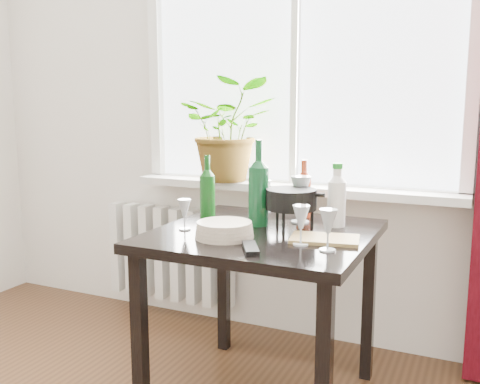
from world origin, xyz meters
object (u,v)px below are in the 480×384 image
at_px(wine_bottle_right, 259,182).
at_px(wineglass_back_center, 300,199).
at_px(wineglass_far_right, 328,230).
at_px(wineglass_front_left, 185,214).
at_px(wine_bottle_left, 207,187).
at_px(table, 264,252).
at_px(tv_remote, 250,248).
at_px(cleaning_bottle, 337,195).
at_px(bottle_amber, 304,188).
at_px(radiator, 170,253).
at_px(cutting_board, 325,239).
at_px(wineglass_back_left, 264,196).
at_px(plate_stack, 224,230).
at_px(fondue_pot, 291,208).
at_px(wineglass_front_right, 301,225).
at_px(potted_plant, 229,130).

height_order(wine_bottle_right, wineglass_back_center, wine_bottle_right).
relative_size(wineglass_far_right, wineglass_front_left, 1.19).
bearing_deg(wine_bottle_left, table, -16.57).
bearing_deg(tv_remote, wine_bottle_right, 79.21).
relative_size(cleaning_bottle, wineglass_far_right, 1.75).
bearing_deg(table, bottle_amber, 78.85).
height_order(wine_bottle_right, tv_remote, wine_bottle_right).
height_order(radiator, wineglass_front_left, wineglass_front_left).
height_order(radiator, cutting_board, cutting_board).
relative_size(wine_bottle_right, wineglass_back_left, 2.38).
height_order(bottle_amber, plate_stack, bottle_amber).
relative_size(bottle_amber, fondue_pot, 1.11).
height_order(bottle_amber, fondue_pot, bottle_amber).
distance_m(fondue_pot, cutting_board, 0.25).
xyz_separation_m(cleaning_bottle, plate_stack, (-0.34, -0.37, -0.10)).
relative_size(wine_bottle_right, bottle_amber, 1.38).
xyz_separation_m(wine_bottle_right, wineglass_back_left, (-0.08, 0.27, -0.11)).
height_order(radiator, fondue_pot, fondue_pot).
bearing_deg(wineglass_front_right, wine_bottle_right, 138.39).
relative_size(radiator, potted_plant, 1.48).
xyz_separation_m(wineglass_far_right, plate_stack, (-0.41, 0.02, -0.05)).
bearing_deg(radiator, tv_remote, -45.17).
distance_m(wine_bottle_left, tv_remote, 0.56).
distance_m(wine_bottle_right, wineglass_back_left, 0.31).
bearing_deg(wineglass_far_right, wineglass_front_right, 162.05).
relative_size(table, wineglass_back_left, 5.47).
xyz_separation_m(bottle_amber, tv_remote, (0.01, -0.62, -0.13)).
relative_size(radiator, plate_stack, 3.51).
bearing_deg(wineglass_front_right, wineglass_back_center, 108.67).
bearing_deg(wineglass_back_left, wine_bottle_right, -73.04).
bearing_deg(wineglass_front_right, radiator, 143.46).
bearing_deg(radiator, wine_bottle_left, -44.80).
bearing_deg(fondue_pot, wineglass_far_right, -57.08).
bearing_deg(wine_bottle_left, wineglass_far_right, -24.18).
bearing_deg(wineglass_back_center, potted_plant, 144.54).
height_order(wine_bottle_left, wineglass_back_left, wine_bottle_left).
height_order(table, wineglass_back_center, wineglass_back_center).
distance_m(table, fondue_pot, 0.21).
bearing_deg(cutting_board, wineglass_front_left, -173.44).
xyz_separation_m(wineglass_back_center, wineglass_back_left, (-0.23, 0.15, -0.03)).
height_order(table, wineglass_front_left, wineglass_front_left).
distance_m(wine_bottle_right, plate_stack, 0.30).
height_order(radiator, plate_stack, plate_stack).
bearing_deg(radiator, cleaning_bottle, -21.45).
xyz_separation_m(wine_bottle_left, bottle_amber, (0.37, 0.23, -0.01)).
bearing_deg(wine_bottle_left, cutting_board, -14.29).
height_order(potted_plant, wine_bottle_left, potted_plant).
height_order(cleaning_bottle, cutting_board, cleaning_bottle).
distance_m(cleaning_bottle, plate_stack, 0.51).
distance_m(wine_bottle_left, cutting_board, 0.61).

